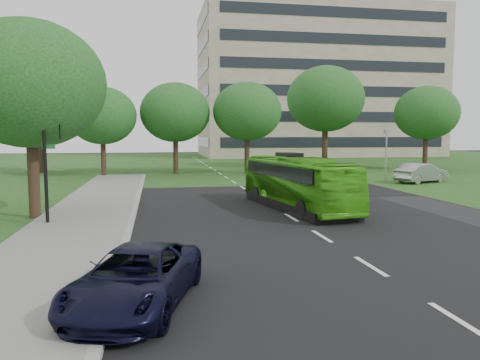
{
  "coord_description": "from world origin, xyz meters",
  "views": [
    {
      "loc": [
        -6.01,
        -18.25,
        3.81
      ],
      "look_at": [
        -2.07,
        3.7,
        1.6
      ],
      "focal_mm": 35.0,
      "sensor_mm": 36.0,
      "label": 1
    }
  ],
  "objects_px": {
    "tree_park_f": "(38,104)",
    "tree_side_near": "(30,84)",
    "tree_park_a": "(102,116)",
    "tree_park_d": "(326,99)",
    "tree_park_e": "(427,113)",
    "tree_park_c": "(247,112)",
    "traffic_light": "(49,153)",
    "tree_park_b": "(175,113)",
    "bus": "(297,183)",
    "suv": "(136,278)",
    "office_building": "(315,85)",
    "camera_pole": "(386,148)",
    "sedan": "(421,173)"
  },
  "relations": [
    {
      "from": "tree_side_near",
      "to": "traffic_light",
      "type": "relative_size",
      "value": 1.72
    },
    {
      "from": "tree_park_b",
      "to": "bus",
      "type": "relative_size",
      "value": 0.91
    },
    {
      "from": "tree_park_d",
      "to": "suv",
      "type": "relative_size",
      "value": 2.41
    },
    {
      "from": "tree_park_c",
      "to": "tree_park_e",
      "type": "xyz_separation_m",
      "value": [
        19.48,
        1.14,
        0.08
      ]
    },
    {
      "from": "tree_park_c",
      "to": "sedan",
      "type": "relative_size",
      "value": 1.87
    },
    {
      "from": "bus",
      "to": "tree_park_f",
      "type": "bearing_deg",
      "value": 116.45
    },
    {
      "from": "tree_park_f",
      "to": "suv",
      "type": "height_order",
      "value": "tree_park_f"
    },
    {
      "from": "tree_park_c",
      "to": "suv",
      "type": "xyz_separation_m",
      "value": [
        -9.12,
        -33.94,
        -5.27
      ]
    },
    {
      "from": "tree_park_c",
      "to": "traffic_light",
      "type": "xyz_separation_m",
      "value": [
        -12.96,
        -23.94,
        -2.91
      ]
    },
    {
      "from": "tree_park_d",
      "to": "sedan",
      "type": "height_order",
      "value": "tree_park_d"
    },
    {
      "from": "office_building",
      "to": "tree_park_d",
      "type": "relative_size",
      "value": 3.55
    },
    {
      "from": "tree_park_f",
      "to": "bus",
      "type": "distance_m",
      "value": 31.96
    },
    {
      "from": "tree_park_d",
      "to": "tree_park_e",
      "type": "relative_size",
      "value": 1.28
    },
    {
      "from": "suv",
      "to": "bus",
      "type": "bearing_deg",
      "value": 75.72
    },
    {
      "from": "sedan",
      "to": "suv",
      "type": "bearing_deg",
      "value": 115.5
    },
    {
      "from": "tree_side_near",
      "to": "traffic_light",
      "type": "xyz_separation_m",
      "value": [
        1.12,
        -1.98,
        -2.96
      ]
    },
    {
      "from": "office_building",
      "to": "tree_park_f",
      "type": "relative_size",
      "value": 4.08
    },
    {
      "from": "traffic_light",
      "to": "tree_park_b",
      "type": "bearing_deg",
      "value": 68.31
    },
    {
      "from": "tree_park_a",
      "to": "traffic_light",
      "type": "height_order",
      "value": "tree_park_a"
    },
    {
      "from": "tree_park_c",
      "to": "suv",
      "type": "relative_size",
      "value": 1.87
    },
    {
      "from": "tree_park_b",
      "to": "tree_park_c",
      "type": "relative_size",
      "value": 0.99
    },
    {
      "from": "office_building",
      "to": "tree_park_a",
      "type": "relative_size",
      "value": 5.04
    },
    {
      "from": "tree_park_c",
      "to": "tree_park_f",
      "type": "distance_m",
      "value": 20.25
    },
    {
      "from": "tree_park_c",
      "to": "tree_park_a",
      "type": "bearing_deg",
      "value": -174.96
    },
    {
      "from": "bus",
      "to": "tree_park_d",
      "type": "bearing_deg",
      "value": 58.13
    },
    {
      "from": "sedan",
      "to": "camera_pole",
      "type": "xyz_separation_m",
      "value": [
        -2.39,
        1.19,
        1.9
      ]
    },
    {
      "from": "office_building",
      "to": "sedan",
      "type": "height_order",
      "value": "office_building"
    },
    {
      "from": "tree_park_e",
      "to": "traffic_light",
      "type": "bearing_deg",
      "value": -142.3
    },
    {
      "from": "office_building",
      "to": "camera_pole",
      "type": "distance_m",
      "value": 47.89
    },
    {
      "from": "tree_park_d",
      "to": "tree_park_f",
      "type": "relative_size",
      "value": 1.15
    },
    {
      "from": "office_building",
      "to": "camera_pole",
      "type": "xyz_separation_m",
      "value": [
        -10.01,
        -45.79,
        -9.83
      ]
    },
    {
      "from": "tree_park_a",
      "to": "tree_side_near",
      "type": "height_order",
      "value": "tree_side_near"
    },
    {
      "from": "tree_park_b",
      "to": "tree_side_near",
      "type": "xyz_separation_m",
      "value": [
        -7.28,
        -22.46,
        0.17
      ]
    },
    {
      "from": "tree_park_b",
      "to": "tree_park_d",
      "type": "xyz_separation_m",
      "value": [
        16.73,
        5.08,
        1.84
      ]
    },
    {
      "from": "office_building",
      "to": "tree_park_d",
      "type": "xyz_separation_m",
      "value": [
        -9.4,
        -30.43,
        -4.86
      ]
    },
    {
      "from": "bus",
      "to": "sedan",
      "type": "xyz_separation_m",
      "value": [
        13.34,
        10.52,
        -0.55
      ]
    },
    {
      "from": "traffic_light",
      "to": "sedan",
      "type": "bearing_deg",
      "value": 20.19
    },
    {
      "from": "bus",
      "to": "suv",
      "type": "xyz_separation_m",
      "value": [
        -7.5,
        -12.46,
        -0.67
      ]
    },
    {
      "from": "tree_park_c",
      "to": "tree_side_near",
      "type": "bearing_deg",
      "value": -122.66
    },
    {
      "from": "tree_park_f",
      "to": "sedan",
      "type": "bearing_deg",
      "value": -25.78
    },
    {
      "from": "tree_park_c",
      "to": "bus",
      "type": "bearing_deg",
      "value": -94.31
    },
    {
      "from": "tree_park_a",
      "to": "tree_park_b",
      "type": "xyz_separation_m",
      "value": [
        6.45,
        1.68,
        0.41
      ]
    },
    {
      "from": "tree_park_a",
      "to": "sedan",
      "type": "bearing_deg",
      "value": -21.41
    },
    {
      "from": "camera_pole",
      "to": "tree_park_e",
      "type": "bearing_deg",
      "value": 24.04
    },
    {
      "from": "suv",
      "to": "office_building",
      "type": "bearing_deg",
      "value": 84.64
    },
    {
      "from": "tree_park_d",
      "to": "tree_park_c",
      "type": "bearing_deg",
      "value": -150.65
    },
    {
      "from": "tree_park_b",
      "to": "sedan",
      "type": "height_order",
      "value": "tree_park_b"
    },
    {
      "from": "tree_park_f",
      "to": "tree_side_near",
      "type": "xyz_separation_m",
      "value": [
        5.71,
        -26.21,
        -0.71
      ]
    },
    {
      "from": "bus",
      "to": "camera_pole",
      "type": "distance_m",
      "value": 16.09
    },
    {
      "from": "tree_park_a",
      "to": "tree_park_f",
      "type": "relative_size",
      "value": 0.81
    }
  ]
}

